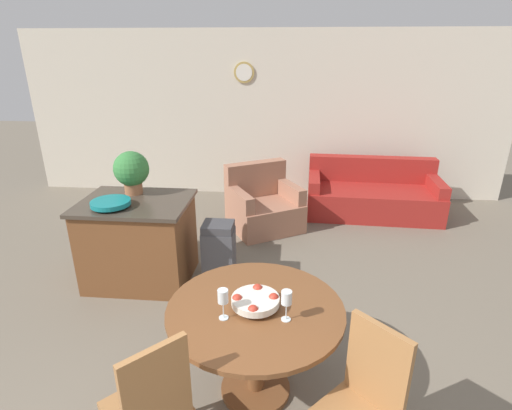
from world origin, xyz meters
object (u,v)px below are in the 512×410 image
at_px(wine_glass_right, 287,299).
at_px(armchair, 263,207).
at_px(dining_chair_near_right, 363,401).
at_px(teal_bowl, 111,203).
at_px(potted_plant, 131,170).
at_px(trash_bin, 219,254).
at_px(wine_glass_left, 223,297).
at_px(dining_table, 255,327).
at_px(kitchen_island, 139,241).
at_px(fruit_bowl, 255,301).
at_px(couch, 372,195).
at_px(dining_chair_near_left, 151,404).

xyz_separation_m(wine_glass_right, armchair, (-0.37, 3.06, -0.61)).
xyz_separation_m(dining_chair_near_right, teal_bowl, (-2.22, 1.79, 0.44)).
height_order(potted_plant, armchair, potted_plant).
bearing_deg(wine_glass_right, trash_bin, 115.33).
bearing_deg(armchair, wine_glass_left, -120.80).
height_order(dining_table, potted_plant, potted_plant).
bearing_deg(trash_bin, kitchen_island, 179.59).
distance_m(dining_table, dining_chair_near_right, 0.85).
distance_m(dining_table, trash_bin, 1.55).
bearing_deg(dining_table, kitchen_island, 133.91).
bearing_deg(dining_table, wine_glass_left, -145.33).
height_order(teal_bowl, armchair, teal_bowl).
height_order(dining_table, armchair, armchair).
xyz_separation_m(fruit_bowl, wine_glass_right, (0.21, -0.11, 0.11)).
height_order(couch, armchair, armchair).
height_order(dining_table, fruit_bowl, fruit_bowl).
relative_size(teal_bowl, armchair, 0.33).
relative_size(dining_chair_near_left, armchair, 0.84).
height_order(teal_bowl, potted_plant, potted_plant).
xyz_separation_m(dining_table, wine_glass_right, (0.21, -0.11, 0.33)).
relative_size(kitchen_island, armchair, 0.95).
height_order(teal_bowl, couch, teal_bowl).
relative_size(fruit_bowl, wine_glass_left, 1.52).
height_order(trash_bin, armchair, armchair).
distance_m(dining_chair_near_left, trash_bin, 2.11).
relative_size(dining_table, dining_chair_near_right, 1.23).
bearing_deg(dining_chair_near_left, fruit_bowl, 5.61).
distance_m(fruit_bowl, wine_glass_left, 0.26).
distance_m(dining_table, couch, 3.94).
bearing_deg(wine_glass_left, fruit_bowl, 34.79).
relative_size(fruit_bowl, teal_bowl, 0.85).
xyz_separation_m(teal_bowl, couch, (3.03, 2.39, -0.69)).
xyz_separation_m(dining_chair_near_left, wine_glass_left, (0.33, 0.53, 0.37)).
distance_m(dining_chair_near_right, wine_glass_left, 1.02).
distance_m(wine_glass_left, armchair, 3.14).
relative_size(wine_glass_left, couch, 0.11).
bearing_deg(fruit_bowl, wine_glass_right, -28.53).
xyz_separation_m(kitchen_island, couch, (2.86, 2.20, -0.18)).
bearing_deg(fruit_bowl, teal_bowl, 141.13).
xyz_separation_m(dining_chair_near_left, trash_bin, (0.00, 2.11, -0.18)).
height_order(wine_glass_right, potted_plant, potted_plant).
distance_m(dining_chair_near_right, wine_glass_right, 0.72).
distance_m(dining_chair_near_right, couch, 4.26).
relative_size(kitchen_island, couch, 0.57).
relative_size(dining_chair_near_right, fruit_bowl, 3.02).
bearing_deg(dining_chair_near_right, armchair, -32.42).
bearing_deg(kitchen_island, wine_glass_right, -44.23).
bearing_deg(couch, armchair, -154.67).
xyz_separation_m(teal_bowl, potted_plant, (0.07, 0.42, 0.21)).
bearing_deg(dining_chair_near_right, wine_glass_left, 19.65).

